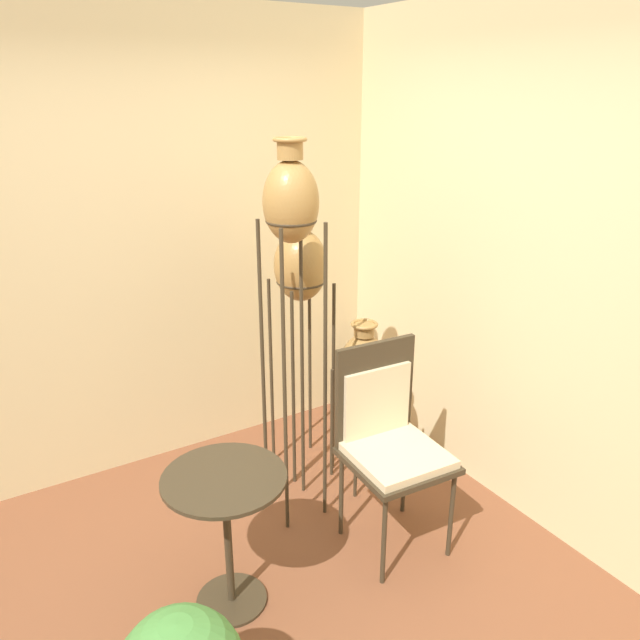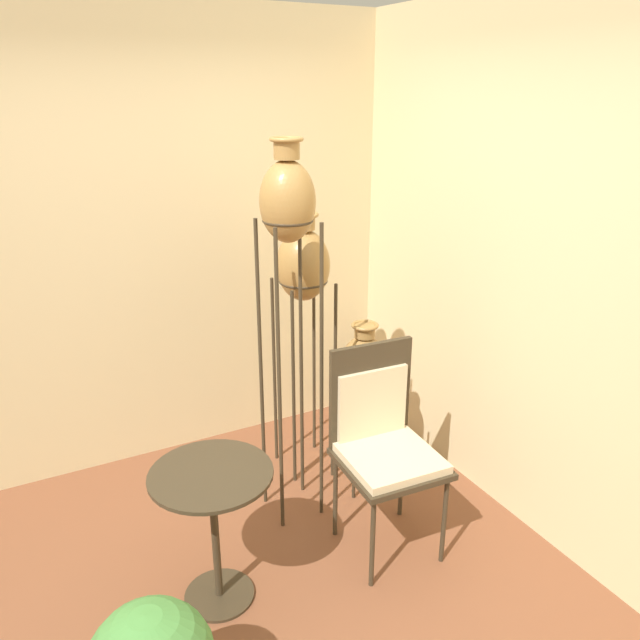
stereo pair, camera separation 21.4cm
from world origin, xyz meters
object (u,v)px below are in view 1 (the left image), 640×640
vase_stand_medium (301,269)px  vase_stand_short (363,363)px  chair (388,433)px  side_table (226,512)px  vase_stand_tall (291,215)px

vase_stand_medium → vase_stand_short: (0.22, -0.32, -0.51)m
chair → side_table: (-0.88, -0.00, -0.11)m
vase_stand_tall → side_table: 1.39m
side_table → vase_stand_tall: bearing=36.7°
vase_stand_medium → side_table: (-0.85, -0.80, -0.78)m
vase_stand_medium → chair: 1.04m
vase_stand_short → vase_stand_medium: bearing=124.2°
vase_stand_medium → side_table: size_ratio=2.33×
vase_stand_short → chair: size_ratio=0.96×
vase_stand_tall → vase_stand_short: (0.47, 0.04, -0.90)m
vase_stand_medium → chair: (0.04, -0.80, -0.66)m
vase_stand_short → side_table: size_ratio=1.49×
vase_stand_medium → vase_stand_short: vase_stand_medium is taller
vase_stand_tall → vase_stand_medium: 0.59m
vase_stand_medium → chair: bearing=-87.4°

